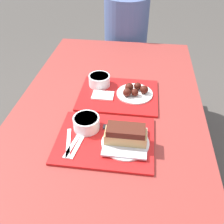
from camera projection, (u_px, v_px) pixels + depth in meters
The scene contains 15 objects.
ground_plane at pixel (108, 199), 1.68m from camera, with size 12.00×12.00×0.00m, color #4C4742.
picnic_table at pixel (107, 127), 1.27m from camera, with size 0.95×1.77×0.74m.
picnic_bench_far at pixel (125, 68), 2.29m from camera, with size 0.90×0.28×0.46m.
tray_near at pixel (105, 140), 1.07m from camera, with size 0.42×0.33×0.01m.
tray_far at pixel (118, 95), 1.34m from camera, with size 0.42×0.33×0.01m.
bowl_coleslaw_near at pixel (86, 122), 1.10m from camera, with size 0.12×0.12×0.06m.
brisket_sandwich_plate at pixel (126, 137), 1.03m from camera, with size 0.20×0.20×0.09m.
plastic_fork_near at pixel (74, 143), 1.05m from camera, with size 0.05×0.17×0.00m.
plastic_knife_near at pixel (79, 144), 1.04m from camera, with size 0.04×0.17×0.00m.
plastic_spoon_near at pixel (68, 143), 1.05m from camera, with size 0.05×0.17×0.00m.
condiment_packet at pixel (107, 127), 1.12m from camera, with size 0.04×0.03×0.01m.
bowl_coleslaw_far at pixel (99, 80), 1.38m from camera, with size 0.12×0.12×0.06m.
wings_plate_far at pixel (134, 91), 1.32m from camera, with size 0.19×0.19×0.05m.
napkin_far at pixel (103, 95), 1.32m from camera, with size 0.11×0.08×0.01m.
person_seated_across at pixel (126, 28), 2.05m from camera, with size 0.36×0.36×0.73m.
Camera 1 is at (0.15, -0.93, 1.51)m, focal length 40.00 mm.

